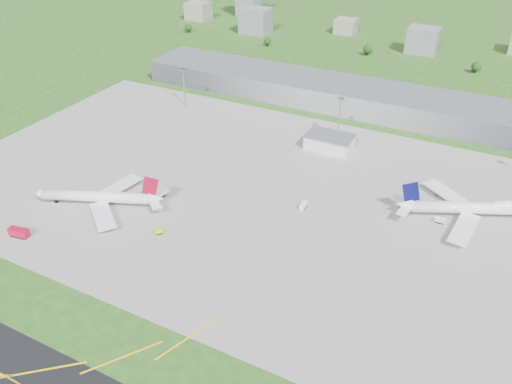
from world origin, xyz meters
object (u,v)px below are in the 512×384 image
at_px(airliner_red_twin, 101,197).
at_px(fire_truck, 19,233).
at_px(van_white_near, 303,206).
at_px(van_white_far, 440,221).
at_px(tug_yellow, 159,232).
at_px(airliner_blue_quad, 474,208).

xyz_separation_m(airliner_red_twin, fire_truck, (-15.84, -35.54, -2.71)).
distance_m(airliner_red_twin, fire_truck, 39.01).
xyz_separation_m(airliner_red_twin, van_white_near, (87.80, 41.85, -3.28)).
bearing_deg(van_white_far, tug_yellow, -150.11).
height_order(airliner_blue_quad, fire_truck, airliner_blue_quad).
bearing_deg(tug_yellow, airliner_red_twin, 122.18).
relative_size(airliner_blue_quad, tug_yellow, 14.93).
height_order(fire_truck, tug_yellow, fire_truck).
height_order(airliner_red_twin, fire_truck, airliner_red_twin).
xyz_separation_m(airliner_blue_quad, fire_truck, (-176.87, -106.71, -3.10)).
bearing_deg(van_white_far, fire_truck, -150.71).
height_order(tug_yellow, van_white_far, van_white_far).
relative_size(airliner_red_twin, airliner_blue_quad, 0.93).
relative_size(airliner_red_twin, van_white_near, 10.89).
bearing_deg(van_white_near, airliner_red_twin, 114.59).
height_order(airliner_red_twin, van_white_far, airliner_red_twin).
relative_size(airliner_red_twin, tug_yellow, 13.84).
distance_m(airliner_red_twin, van_white_near, 97.32).
xyz_separation_m(airliner_red_twin, tug_yellow, (37.93, -5.94, -3.70)).
distance_m(tug_yellow, van_white_near, 69.08).
xyz_separation_m(airliner_blue_quad, tug_yellow, (-123.10, -77.11, -4.09)).
bearing_deg(tug_yellow, airliner_blue_quad, -16.86).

